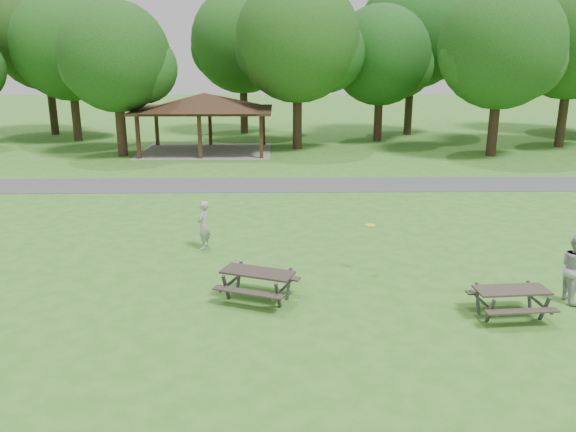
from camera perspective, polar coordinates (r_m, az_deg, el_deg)
The scene contains 18 objects.
ground at distance 13.92m, azimuth -3.88°, elevation -9.74°, with size 160.00×160.00×0.00m, color #367421.
asphalt_path at distance 27.21m, azimuth -2.49°, elevation 3.18°, with size 120.00×3.20×0.02m, color #454547.
pavilion at distance 36.95m, azimuth -8.51°, elevation 11.20°, with size 8.60×7.01×3.76m.
tree_row_c at distance 44.05m, azimuth -21.22°, elevation 15.61°, with size 8.19×7.80×10.67m.
tree_row_d at distance 36.35m, azimuth -16.97°, elevation 14.90°, with size 6.93×6.60×9.27m.
tree_row_e at distance 37.59m, azimuth 1.15°, elevation 17.12°, with size 8.40×8.00×11.02m.
tree_row_f at distance 41.71m, azimuth 9.51°, elevation 15.51°, with size 7.35×7.00×9.55m.
tree_row_g at distance 37.06m, azimuth 20.93°, elevation 15.43°, with size 7.77×7.40×10.25m.
tree_row_h at distance 42.72m, azimuth 27.05°, elevation 15.65°, with size 8.61×8.20×11.37m.
tree_deep_a at distance 48.38m, azimuth -23.33°, elevation 16.04°, with size 8.40×8.00×11.38m.
tree_deep_b at distance 45.63m, azimuth -4.50°, elevation 17.01°, with size 8.40×8.00×11.13m.
tree_deep_c at distance 45.77m, azimuth 12.69°, elevation 17.38°, with size 8.82×8.40×11.90m.
tree_deep_d at distance 51.67m, azimuth 26.94°, elevation 15.43°, with size 8.40×8.00×11.27m.
picnic_table_middle at distance 14.37m, azimuth -3.11°, elevation -6.31°, with size 2.25×2.04×0.80m.
picnic_table_far at distance 14.45m, azimuth 21.73°, elevation -7.54°, with size 1.80×1.49×0.74m.
frisbee_in_flight at distance 16.05m, azimuth 8.36°, elevation -0.92°, with size 0.34×0.34×0.02m.
frisbee_thrower at distance 18.24m, azimuth -8.57°, elevation -0.91°, with size 0.58×0.38×1.58m, color #A2A2A5.
frisbee_catcher at distance 15.90m, azimuth 27.20°, elevation -4.76°, with size 0.86×0.67×1.77m, color #AEADB0.
Camera 1 is at (0.70, -12.53, 6.03)m, focal length 35.00 mm.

